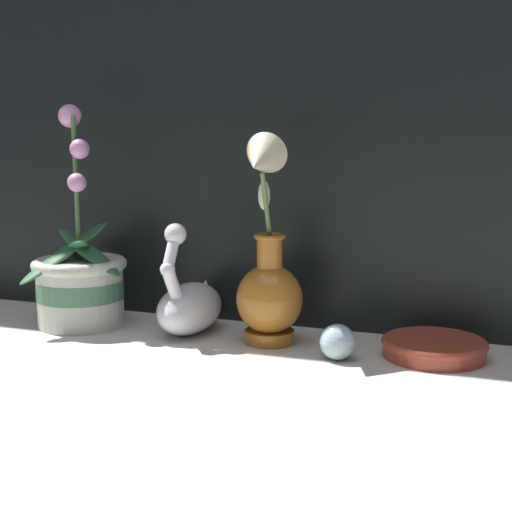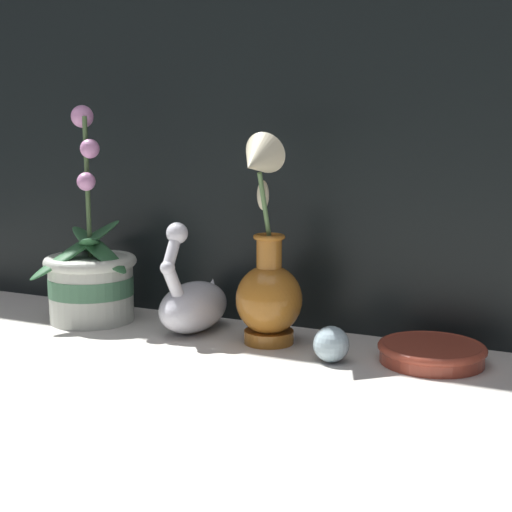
% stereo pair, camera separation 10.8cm
% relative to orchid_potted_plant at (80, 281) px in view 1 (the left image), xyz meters
% --- Properties ---
extents(ground_plane, '(2.80, 2.80, 0.00)m').
position_rel_orchid_potted_plant_xyz_m(ground_plane, '(0.29, -0.10, -0.08)').
color(ground_plane, beige).
extents(orchid_potted_plant, '(0.18, 0.21, 0.37)m').
position_rel_orchid_potted_plant_xyz_m(orchid_potted_plant, '(0.00, 0.00, 0.00)').
color(orchid_potted_plant, beige).
rests_on(orchid_potted_plant, ground_plane).
extents(swan_figurine, '(0.09, 0.17, 0.18)m').
position_rel_orchid_potted_plant_xyz_m(swan_figurine, '(0.19, 0.02, -0.03)').
color(swan_figurine, white).
rests_on(swan_figurine, ground_plane).
extents(blue_vase, '(0.10, 0.13, 0.32)m').
position_rel_orchid_potted_plant_xyz_m(blue_vase, '(0.33, 0.00, 0.03)').
color(blue_vase, '#B26B23').
rests_on(blue_vase, ground_plane).
extents(glass_sphere, '(0.05, 0.05, 0.05)m').
position_rel_orchid_potted_plant_xyz_m(glass_sphere, '(0.45, -0.04, -0.05)').
color(glass_sphere, silver).
rests_on(glass_sphere, ground_plane).
extents(amber_dish, '(0.15, 0.15, 0.03)m').
position_rel_orchid_potted_plant_xyz_m(amber_dish, '(0.58, 0.02, -0.06)').
color(amber_dish, '#A8422D').
rests_on(amber_dish, ground_plane).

